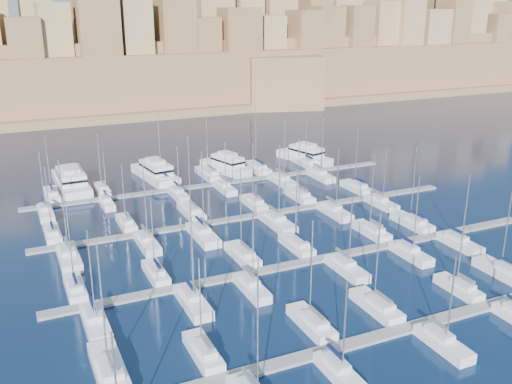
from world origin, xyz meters
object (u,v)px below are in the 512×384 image
motor_yacht_c (226,165)px  sailboat_0 (109,370)px  motor_yacht_b (155,172)px  sailboat_2 (312,323)px  motor_yacht_d (305,155)px  sailboat_4 (459,288)px  motor_yacht_a (71,180)px

motor_yacht_c → sailboat_0: bearing=-120.9°
sailboat_0 → motor_yacht_c: bearing=59.1°
sailboat_0 → motor_yacht_b: 73.88m
sailboat_2 → motor_yacht_b: (-0.79, 70.65, 0.98)m
motor_yacht_b → motor_yacht_c: same height
sailboat_0 → sailboat_2: sailboat_0 is taller
sailboat_0 → motor_yacht_b: bearing=71.1°
motor_yacht_b → motor_yacht_c: 17.20m
sailboat_0 → motor_yacht_d: 93.61m
sailboat_4 → motor_yacht_a: size_ratio=0.63×
sailboat_4 → motor_yacht_b: bearing=108.8°
sailboat_4 → motor_yacht_c: size_ratio=0.80×
sailboat_4 → motor_yacht_c: (-7.00, 70.02, 1.00)m
motor_yacht_c → motor_yacht_a: bearing=176.3°
sailboat_4 → motor_yacht_d: bearing=78.1°
motor_yacht_a → motor_yacht_c: (35.73, -2.30, -0.00)m
motor_yacht_a → motor_yacht_b: 18.61m
sailboat_0 → motor_yacht_a: size_ratio=0.78×
motor_yacht_a → motor_yacht_c: same height
sailboat_0 → sailboat_2: 24.75m
sailboat_0 → sailboat_2: bearing=-1.8°
sailboat_4 → motor_yacht_d: sailboat_4 is taller
sailboat_0 → sailboat_2: size_ratio=1.09×
sailboat_0 → motor_yacht_a: 71.29m
motor_yacht_b → motor_yacht_a: bearing=176.3°
motor_yacht_d → sailboat_2: bearing=-118.6°
sailboat_0 → sailboat_4: sailboat_0 is taller
sailboat_2 → motor_yacht_d: 79.79m
sailboat_4 → motor_yacht_b: size_ratio=0.71×
sailboat_2 → sailboat_4: size_ratio=1.13×
sailboat_4 → motor_yacht_a: sailboat_4 is taller
motor_yacht_a → motor_yacht_d: 57.63m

